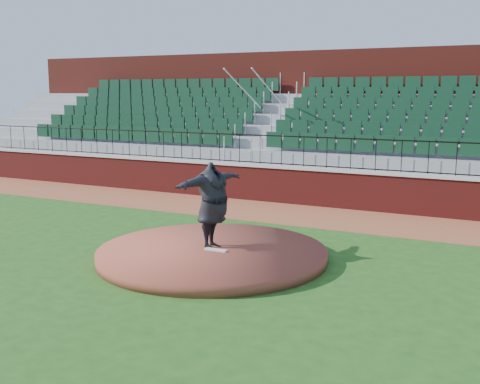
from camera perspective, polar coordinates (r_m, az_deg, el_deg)
name	(u,v)px	position (r m, az deg, el deg)	size (l,w,h in m)	color
ground	(211,257)	(13.76, -2.86, -6.29)	(90.00, 90.00, 0.00)	#204D16
warning_track	(297,214)	(18.50, 5.51, -2.13)	(34.00, 3.20, 0.01)	brown
field_wall	(314,188)	(19.86, 7.24, 0.40)	(34.00, 0.35, 1.20)	maroon
wall_cap	(315,169)	(19.77, 7.28, 2.26)	(34.00, 0.45, 0.10)	#B7B7B7
wall_railing	(315,152)	(19.70, 7.32, 3.84)	(34.00, 0.05, 1.00)	black
seating_stands	(341,132)	(22.24, 9.74, 5.74)	(34.00, 5.10, 4.60)	gray
concourse_wall	(362,117)	(24.89, 11.72, 7.13)	(34.00, 0.50, 5.50)	maroon
pitchers_mound	(212,254)	(13.52, -2.71, -6.03)	(5.25, 5.25, 0.25)	brown
pitching_rubber	(216,250)	(13.32, -2.36, -5.63)	(0.54, 0.13, 0.04)	silver
pitcher	(213,205)	(13.40, -2.68, -1.27)	(2.44, 0.66, 1.98)	black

